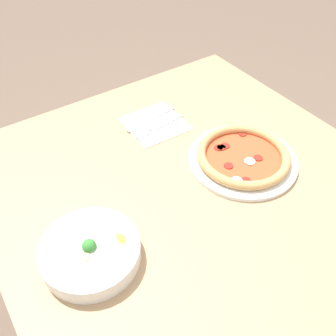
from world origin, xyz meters
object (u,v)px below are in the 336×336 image
Objects in this scene: bowl at (91,251)px; fork at (160,127)px; pizza at (243,157)px; knife at (153,118)px.

bowl is 1.18× the size of fork.
fork is (0.27, 0.11, -0.01)m from pizza.
fork and knife have the same top height.
pizza is 1.64× the size of fork.
fork is at bearing 22.40° from pizza.
pizza reaches higher than knife.
fork is 0.99× the size of knife.
pizza is 1.62× the size of knife.
fork is (0.31, -0.39, -0.02)m from bowl.
fork is at bearing 76.36° from knife.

